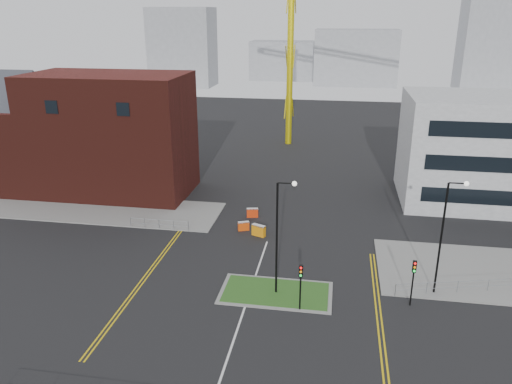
% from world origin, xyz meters
% --- Properties ---
extents(ground, '(200.00, 200.00, 0.00)m').
position_xyz_m(ground, '(0.00, 0.00, 0.00)').
color(ground, black).
rests_on(ground, ground).
extents(pavement_left, '(28.00, 8.00, 0.12)m').
position_xyz_m(pavement_left, '(-20.00, 22.00, 0.06)').
color(pavement_left, slate).
rests_on(pavement_left, ground).
extents(island_kerb, '(8.60, 4.60, 0.08)m').
position_xyz_m(island_kerb, '(2.00, 8.00, 0.04)').
color(island_kerb, slate).
rests_on(island_kerb, ground).
extents(grass_island, '(8.00, 4.00, 0.12)m').
position_xyz_m(grass_island, '(2.00, 8.00, 0.06)').
color(grass_island, '#234B19').
rests_on(grass_island, ground).
extents(brick_building, '(24.20, 10.07, 14.24)m').
position_xyz_m(brick_building, '(-22.97, 28.00, 6.85)').
color(brick_building, '#441611').
rests_on(brick_building, ground).
extents(streetlamp_island, '(1.46, 0.36, 9.18)m').
position_xyz_m(streetlamp_island, '(2.22, 8.00, 5.41)').
color(streetlamp_island, black).
rests_on(streetlamp_island, ground).
extents(streetlamp_right_near, '(1.46, 0.36, 9.18)m').
position_xyz_m(streetlamp_right_near, '(14.22, 10.00, 5.41)').
color(streetlamp_right_near, black).
rests_on(streetlamp_right_near, ground).
extents(traffic_light_island, '(0.28, 0.33, 3.65)m').
position_xyz_m(traffic_light_island, '(4.00, 5.98, 2.57)').
color(traffic_light_island, black).
rests_on(traffic_light_island, ground).
extents(traffic_light_right, '(0.28, 0.33, 3.65)m').
position_xyz_m(traffic_light_right, '(12.00, 7.98, 2.57)').
color(traffic_light_right, black).
rests_on(traffic_light_right, ground).
extents(railing_left, '(6.05, 0.05, 1.10)m').
position_xyz_m(railing_left, '(-11.00, 18.00, 0.74)').
color(railing_left, gray).
rests_on(railing_left, ground).
extents(centre_line, '(0.15, 30.00, 0.01)m').
position_xyz_m(centre_line, '(0.00, 2.00, 0.01)').
color(centre_line, silver).
rests_on(centre_line, ground).
extents(yellow_left_a, '(0.12, 24.00, 0.01)m').
position_xyz_m(yellow_left_a, '(-9.00, 10.00, 0.01)').
color(yellow_left_a, gold).
rests_on(yellow_left_a, ground).
extents(yellow_left_b, '(0.12, 24.00, 0.01)m').
position_xyz_m(yellow_left_b, '(-8.70, 10.00, 0.01)').
color(yellow_left_b, gold).
rests_on(yellow_left_b, ground).
extents(yellow_right_a, '(0.12, 20.00, 0.01)m').
position_xyz_m(yellow_right_a, '(9.50, 6.00, 0.01)').
color(yellow_right_a, gold).
rests_on(yellow_right_a, ground).
extents(yellow_right_b, '(0.12, 20.00, 0.01)m').
position_xyz_m(yellow_right_b, '(9.80, 6.00, 0.01)').
color(yellow_right_b, gold).
rests_on(yellow_right_b, ground).
extents(skyline_a, '(18.00, 12.00, 22.00)m').
position_xyz_m(skyline_a, '(-40.00, 120.00, 11.00)').
color(skyline_a, gray).
rests_on(skyline_a, ground).
extents(skyline_b, '(24.00, 12.00, 16.00)m').
position_xyz_m(skyline_b, '(10.00, 130.00, 8.00)').
color(skyline_b, gray).
rests_on(skyline_b, ground).
extents(skyline_c, '(14.00, 12.00, 28.00)m').
position_xyz_m(skyline_c, '(45.00, 125.00, 14.00)').
color(skyline_c, gray).
rests_on(skyline_c, ground).
extents(skyline_d, '(30.00, 12.00, 12.00)m').
position_xyz_m(skyline_d, '(-8.00, 140.00, 6.00)').
color(skyline_d, gray).
rests_on(skyline_d, ground).
extents(barrier_left, '(1.15, 0.75, 0.92)m').
position_xyz_m(barrier_left, '(-2.69, 19.21, 0.50)').
color(barrier_left, '#DB470C').
rests_on(barrier_left, ground).
extents(barrier_mid, '(1.24, 0.65, 0.99)m').
position_xyz_m(barrier_mid, '(-2.41, 22.73, 0.54)').
color(barrier_mid, red).
rests_on(barrier_mid, ground).
extents(barrier_right, '(1.42, 0.94, 1.13)m').
position_xyz_m(barrier_right, '(-1.00, 18.18, 0.62)').
color(barrier_right, orange).
rests_on(barrier_right, ground).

